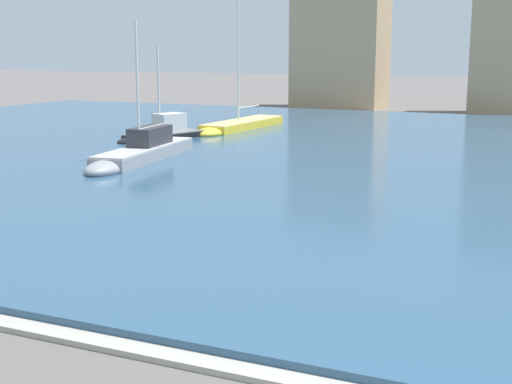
{
  "coord_description": "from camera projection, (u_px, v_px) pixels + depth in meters",
  "views": [
    {
      "loc": [
        5.18,
        -4.15,
        5.31
      ],
      "look_at": [
        -1.18,
        10.02,
        2.2
      ],
      "focal_mm": 49.68,
      "sensor_mm": 36.0,
      "label": 1
    }
  ],
  "objects": [
    {
      "name": "harbor_water",
      "position": [
        453.0,
        160.0,
        34.22
      ],
      "size": [
        85.8,
        49.24,
        0.28
      ],
      "primitive_type": "cube",
      "color": "#2D5170",
      "rests_on": "ground"
    },
    {
      "name": "quay_edge_coping",
      "position": [
        217.0,
        366.0,
        11.99
      ],
      "size": [
        85.8,
        0.5,
        0.12
      ],
      "primitive_type": "cube",
      "color": "#ADA89E",
      "rests_on": "ground"
    },
    {
      "name": "sailboat_grey",
      "position": [
        140.0,
        154.0,
        32.81
      ],
      "size": [
        2.75,
        9.22,
        6.68
      ],
      "color": "#939399",
      "rests_on": "ground"
    },
    {
      "name": "sailboat_yellow",
      "position": [
        237.0,
        127.0,
        46.12
      ],
      "size": [
        2.3,
        9.76,
        9.22
      ],
      "color": "gold",
      "rests_on": "ground"
    },
    {
      "name": "sailboat_black",
      "position": [
        161.0,
        134.0,
        40.98
      ],
      "size": [
        3.34,
        5.95,
        5.68
      ],
      "color": "black",
      "rests_on": "ground"
    },
    {
      "name": "townhouse_wide_warehouse",
      "position": [
        341.0,
        46.0,
        65.72
      ],
      "size": [
        8.33,
        5.66,
        11.38
      ],
      "color": "tan",
      "rests_on": "ground"
    }
  ]
}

